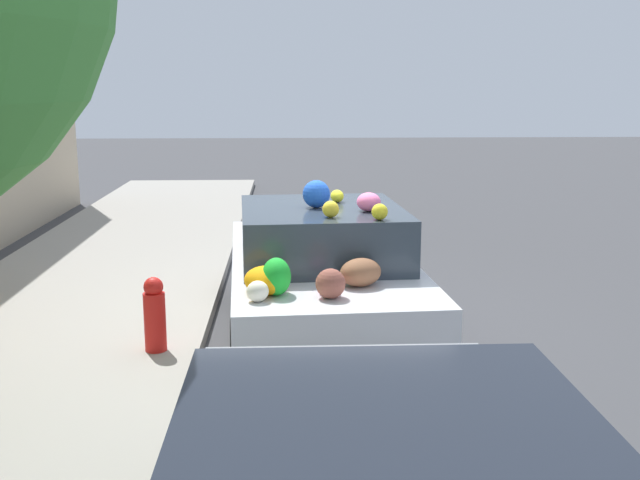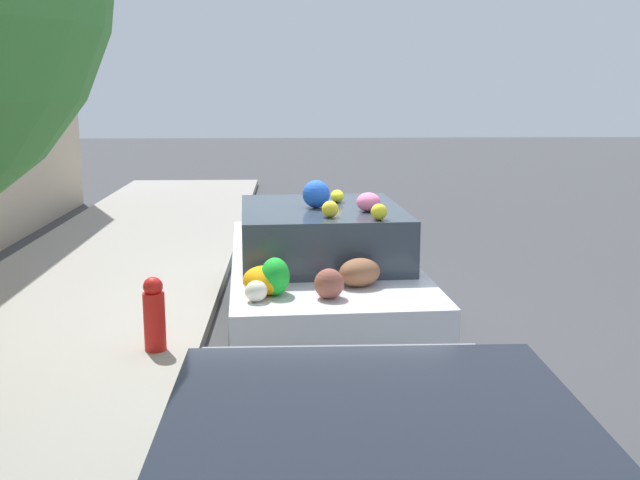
% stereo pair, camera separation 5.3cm
% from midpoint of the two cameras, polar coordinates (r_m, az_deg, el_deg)
% --- Properties ---
extents(ground_plane, '(60.00, 60.00, 0.00)m').
position_cam_midpoint_polar(ground_plane, '(7.91, -0.68, -7.13)').
color(ground_plane, '#424244').
extents(sidewalk_curb, '(24.00, 3.20, 0.14)m').
position_cam_midpoint_polar(sidewalk_curb, '(8.26, -19.89, -6.52)').
color(sidewalk_curb, '#9E998E').
rests_on(sidewalk_curb, ground).
extents(fire_hydrant, '(0.20, 0.20, 0.70)m').
position_cam_midpoint_polar(fire_hydrant, '(7.08, -12.70, -5.57)').
color(fire_hydrant, red).
rests_on(fire_hydrant, sidewalk_curb).
extents(art_car, '(4.16, 2.04, 1.64)m').
position_cam_midpoint_polar(art_car, '(7.67, -0.17, -2.17)').
color(art_car, silver).
rests_on(art_car, ground).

